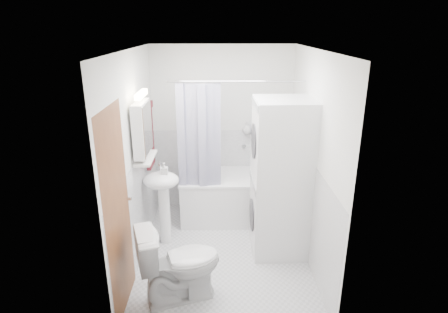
{
  "coord_description": "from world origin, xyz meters",
  "views": [
    {
      "loc": [
        -0.05,
        -3.94,
        2.64
      ],
      "look_at": [
        0.01,
        0.15,
        1.2
      ],
      "focal_mm": 30.0,
      "sensor_mm": 36.0,
      "label": 1
    }
  ],
  "objects_px": {
    "bathtub": "(241,194)",
    "toilet": "(179,263)",
    "washer_dryer": "(281,178)",
    "sink": "(162,191)"
  },
  "relations": [
    {
      "from": "sink",
      "to": "toilet",
      "type": "bearing_deg",
      "value": -73.92
    },
    {
      "from": "bathtub",
      "to": "toilet",
      "type": "height_order",
      "value": "toilet"
    },
    {
      "from": "toilet",
      "to": "sink",
      "type": "bearing_deg",
      "value": -2.3
    },
    {
      "from": "washer_dryer",
      "to": "toilet",
      "type": "distance_m",
      "value": 1.53
    },
    {
      "from": "washer_dryer",
      "to": "toilet",
      "type": "bearing_deg",
      "value": -143.01
    },
    {
      "from": "bathtub",
      "to": "sink",
      "type": "xyz_separation_m",
      "value": [
        -1.02,
        -0.65,
        0.35
      ]
    },
    {
      "from": "sink",
      "to": "washer_dryer",
      "type": "bearing_deg",
      "value": -6.69
    },
    {
      "from": "bathtub",
      "to": "washer_dryer",
      "type": "relative_size",
      "value": 0.9
    },
    {
      "from": "bathtub",
      "to": "toilet",
      "type": "distance_m",
      "value": 1.85
    },
    {
      "from": "washer_dryer",
      "to": "bathtub",
      "type": "bearing_deg",
      "value": 115.7
    }
  ]
}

